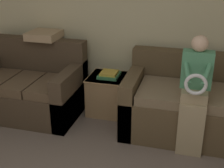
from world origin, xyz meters
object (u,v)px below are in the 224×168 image
book_stack (109,74)px  throw_pillow (44,35)px  child_left_seated (195,91)px  couch_main (209,108)px  side_shelf (109,94)px  couch_side (30,89)px

book_stack → throw_pillow: 1.03m
child_left_seated → throw_pillow: 2.14m
couch_main → side_shelf: (-1.28, 0.21, -0.07)m
couch_side → child_left_seated: child_left_seated is taller
couch_side → child_left_seated: 2.20m
child_left_seated → book_stack: (-1.09, 0.59, -0.15)m
couch_side → side_shelf: couch_side is taller
couch_main → side_shelf: size_ratio=3.60×
couch_side → book_stack: size_ratio=4.83×
couch_side → side_shelf: (1.05, 0.25, -0.06)m
child_left_seated → side_shelf: child_left_seated is taller
couch_main → couch_side: bearing=-178.9°
couch_main → throw_pillow: throw_pillow is taller
couch_main → side_shelf: 1.30m
child_left_seated → book_stack: 1.25m
side_shelf → throw_pillow: throw_pillow is taller
couch_main → child_left_seated: 0.56m
couch_side → throw_pillow: bearing=68.2°
side_shelf → book_stack: size_ratio=1.90×
child_left_seated → book_stack: bearing=151.7°
couch_side → child_left_seated: (2.14, -0.34, 0.37)m
side_shelf → throw_pillow: bearing=176.8°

